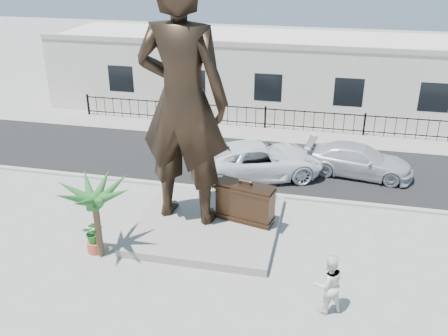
{
  "coord_description": "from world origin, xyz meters",
  "views": [
    {
      "loc": [
        3.62,
        -14.18,
        9.93
      ],
      "look_at": [
        0.0,
        2.0,
        2.3
      ],
      "focal_mm": 40.0,
      "sensor_mm": 36.0,
      "label": 1
    }
  ],
  "objects_px": {
    "tourist": "(328,284)",
    "car_white": "(258,160)",
    "suitcase": "(245,202)",
    "statue": "(183,102)"
  },
  "relations": [
    {
      "from": "suitcase",
      "to": "car_white",
      "type": "distance_m",
      "value": 4.45
    },
    {
      "from": "statue",
      "to": "tourist",
      "type": "height_order",
      "value": "statue"
    },
    {
      "from": "statue",
      "to": "tourist",
      "type": "relative_size",
      "value": 4.82
    },
    {
      "from": "suitcase",
      "to": "car_white",
      "type": "xyz_separation_m",
      "value": [
        -0.22,
        4.44,
        -0.22
      ]
    },
    {
      "from": "car_white",
      "to": "suitcase",
      "type": "bearing_deg",
      "value": 159.06
    },
    {
      "from": "statue",
      "to": "car_white",
      "type": "xyz_separation_m",
      "value": [
        2.03,
        4.57,
        -3.99
      ]
    },
    {
      "from": "car_white",
      "to": "tourist",
      "type": "bearing_deg",
      "value": 177.97
    },
    {
      "from": "tourist",
      "to": "car_white",
      "type": "bearing_deg",
      "value": -95.65
    },
    {
      "from": "tourist",
      "to": "car_white",
      "type": "relative_size",
      "value": 0.32
    },
    {
      "from": "statue",
      "to": "tourist",
      "type": "distance_m",
      "value": 7.74
    }
  ]
}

